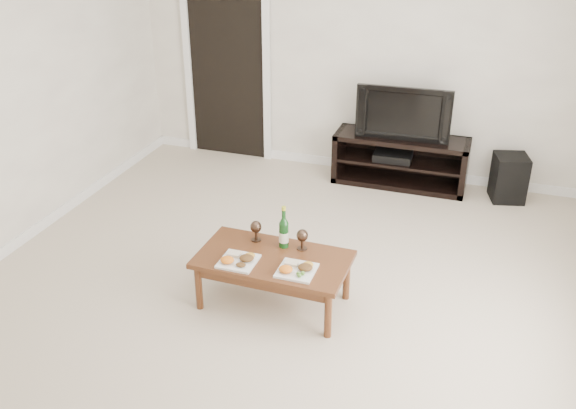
{
  "coord_description": "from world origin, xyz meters",
  "views": [
    {
      "loc": [
        1.43,
        -3.94,
        2.98
      ],
      "look_at": [
        -0.0,
        0.32,
        0.7
      ],
      "focal_mm": 40.0,
      "sensor_mm": 36.0,
      "label": 1
    }
  ],
  "objects_px": {
    "subwoofer": "(509,178)",
    "television": "(404,111)",
    "media_console": "(400,161)",
    "coffee_table": "(273,280)"
  },
  "relations": [
    {
      "from": "television",
      "to": "coffee_table",
      "type": "distance_m",
      "value": 2.66
    },
    {
      "from": "subwoofer",
      "to": "coffee_table",
      "type": "height_order",
      "value": "subwoofer"
    },
    {
      "from": "media_console",
      "to": "television",
      "type": "relative_size",
      "value": 1.45
    },
    {
      "from": "media_console",
      "to": "television",
      "type": "bearing_deg",
      "value": 0.0
    },
    {
      "from": "media_console",
      "to": "subwoofer",
      "type": "relative_size",
      "value": 2.92
    },
    {
      "from": "media_console",
      "to": "subwoofer",
      "type": "xyz_separation_m",
      "value": [
        1.13,
        -0.02,
        -0.03
      ]
    },
    {
      "from": "television",
      "to": "coffee_table",
      "type": "bearing_deg",
      "value": -104.28
    },
    {
      "from": "television",
      "to": "subwoofer",
      "type": "relative_size",
      "value": 2.02
    },
    {
      "from": "subwoofer",
      "to": "television",
      "type": "bearing_deg",
      "value": 164.89
    },
    {
      "from": "television",
      "to": "coffee_table",
      "type": "relative_size",
      "value": 0.85
    }
  ]
}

